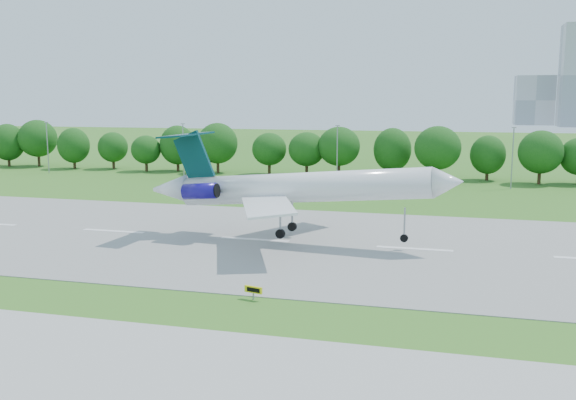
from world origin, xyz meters
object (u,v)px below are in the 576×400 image
at_px(taxi_sign_left, 253,290).
at_px(service_vehicle_a, 275,183).
at_px(airliner, 287,187).
at_px(service_vehicle_b, 266,182).

relative_size(taxi_sign_left, service_vehicle_a, 0.49).
bearing_deg(taxi_sign_left, airliner, 111.34).
distance_m(taxi_sign_left, service_vehicle_b, 76.72).
height_order(taxi_sign_left, service_vehicle_b, service_vehicle_b).
relative_size(airliner, taxi_sign_left, 22.84).
bearing_deg(airliner, taxi_sign_left, -78.74).
xyz_separation_m(airliner, taxi_sign_left, (3.08, -23.38, -6.07)).
bearing_deg(service_vehicle_a, service_vehicle_b, 81.66).
relative_size(taxi_sign_left, service_vehicle_b, 0.47).
height_order(airliner, service_vehicle_b, airliner).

